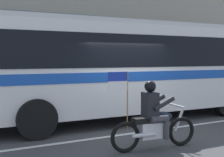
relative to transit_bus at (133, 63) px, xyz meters
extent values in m
plane|color=#3D3D3F|center=(-0.95, -1.19, -1.88)|extent=(60.00, 60.00, 0.00)
cube|color=#A39E93|center=(-0.95, 3.91, -1.81)|extent=(28.00, 3.80, 0.15)
cube|color=silver|center=(-0.95, -1.79, -1.88)|extent=(26.60, 0.14, 0.01)
cube|color=#4C606B|center=(-0.95, 5.77, 1.72)|extent=(25.76, 0.10, 1.40)
cube|color=white|center=(0.00, 0.01, -0.15)|extent=(11.62, 2.91, 2.70)
cube|color=black|center=(0.00, 0.01, 0.40)|extent=(10.70, 2.92, 0.96)
cube|color=#194CB2|center=(0.00, 0.01, -0.35)|extent=(11.39, 2.93, 0.28)
cube|color=silver|center=(0.00, 0.01, 1.26)|extent=(11.39, 2.77, 0.16)
cylinder|color=black|center=(-3.58, -1.17, -1.36)|extent=(1.04, 0.30, 1.04)
torus|color=black|center=(-0.67, -3.29, -1.54)|extent=(0.70, 0.16, 0.69)
torus|color=black|center=(-2.11, -3.14, -1.54)|extent=(0.70, 0.16, 0.69)
cube|color=silver|center=(-1.44, -3.21, -1.44)|extent=(0.67, 0.34, 0.36)
ellipsoid|color=black|center=(-1.19, -3.23, -1.16)|extent=(0.51, 0.33, 0.24)
cube|color=black|center=(-1.64, -3.18, -1.20)|extent=(0.58, 0.32, 0.12)
cylinder|color=silver|center=(-0.73, -3.28, -1.24)|extent=(0.28, 0.08, 0.58)
cylinder|color=silver|center=(-0.81, -3.27, -0.92)|extent=(0.11, 0.64, 0.04)
cylinder|color=silver|center=(-1.76, -3.33, -1.49)|extent=(0.56, 0.15, 0.09)
cube|color=black|center=(-1.51, -3.20, -0.86)|extent=(0.32, 0.39, 0.56)
sphere|color=black|center=(-1.51, -3.20, -0.45)|extent=(0.26, 0.26, 0.26)
cylinder|color=#38383D|center=(-1.35, -3.03, -1.16)|extent=(0.43, 0.19, 0.15)
cylinder|color=#38383D|center=(-1.18, -3.05, -1.40)|extent=(0.13, 0.13, 0.46)
cylinder|color=#38383D|center=(-1.39, -3.39, -1.16)|extent=(0.43, 0.19, 0.15)
cylinder|color=#38383D|center=(-1.21, -3.41, -1.40)|extent=(0.13, 0.13, 0.46)
cylinder|color=black|center=(-1.25, -3.02, -0.82)|extent=(0.53, 0.16, 0.32)
cylinder|color=black|center=(-1.29, -3.42, -0.82)|extent=(0.53, 0.16, 0.32)
cylinder|color=olive|center=(-2.06, -3.14, -0.73)|extent=(0.02, 0.02, 1.25)
cube|color=#1933A5|center=(-2.29, -3.12, -0.21)|extent=(0.44, 0.07, 0.20)
cube|color=white|center=(-2.29, -3.12, -0.41)|extent=(0.44, 0.07, 0.20)
cylinder|color=gold|center=(1.62, 2.76, -1.44)|extent=(0.22, 0.22, 0.58)
sphere|color=gold|center=(1.62, 2.76, -1.08)|extent=(0.20, 0.20, 0.20)
cylinder|color=gold|center=(1.62, 2.62, -1.41)|extent=(0.09, 0.10, 0.09)
camera|label=1|loc=(-5.27, -8.61, 0.18)|focal=47.24mm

